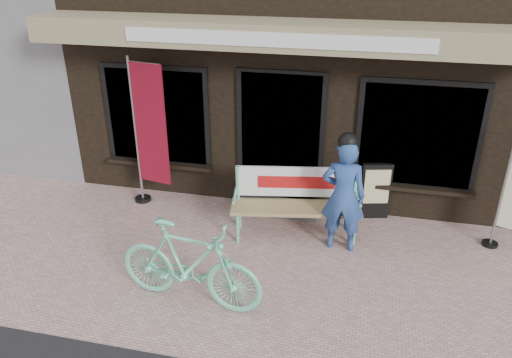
% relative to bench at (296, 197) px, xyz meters
% --- Properties ---
extents(ground, '(70.00, 70.00, 0.00)m').
position_rel_bench_xyz_m(ground, '(-0.38, -1.19, -0.58)').
color(ground, '#C89F99').
rests_on(ground, ground).
extents(bench, '(1.88, 0.78, 0.99)m').
position_rel_bench_xyz_m(bench, '(0.00, 0.00, 0.00)').
color(bench, '#6FD9B1').
rests_on(bench, ground).
extents(person, '(0.60, 0.40, 1.70)m').
position_rel_bench_xyz_m(person, '(0.67, -0.24, 0.25)').
color(person, '#294990').
rests_on(person, ground).
extents(bicycle, '(1.83, 0.71, 1.07)m').
position_rel_bench_xyz_m(bicycle, '(-0.96, -1.82, -0.05)').
color(bicycle, '#6FD9B1').
rests_on(bicycle, ground).
extents(nobori_red, '(0.71, 0.30, 2.38)m').
position_rel_bench_xyz_m(nobori_red, '(-2.36, 0.38, 0.64)').
color(nobori_red, gray).
rests_on(nobori_red, ground).
extents(menu_stand, '(0.46, 0.20, 0.90)m').
position_rel_bench_xyz_m(menu_stand, '(1.11, 0.70, -0.12)').
color(menu_stand, black).
rests_on(menu_stand, ground).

